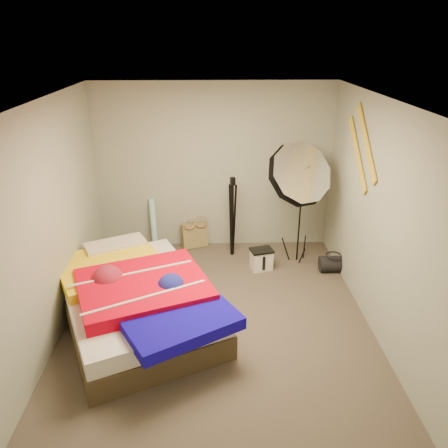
{
  "coord_description": "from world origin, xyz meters",
  "views": [
    {
      "loc": [
        -0.05,
        -4.29,
        3.09
      ],
      "look_at": [
        0.1,
        0.6,
        0.95
      ],
      "focal_mm": 35.0,
      "sensor_mm": 36.0,
      "label": 1
    }
  ],
  "objects_px": {
    "camera_case": "(261,260)",
    "wrapping_roll": "(153,224)",
    "camera_tripod": "(232,212)",
    "duffel_bag": "(333,264)",
    "photo_umbrella": "(298,175)",
    "bed": "(137,299)",
    "tote_bag": "(194,235)"
  },
  "relations": [
    {
      "from": "tote_bag",
      "to": "duffel_bag",
      "type": "bearing_deg",
      "value": -43.35
    },
    {
      "from": "bed",
      "to": "camera_tripod",
      "type": "xyz_separation_m",
      "value": [
        1.17,
        1.67,
        0.38
      ]
    },
    {
      "from": "wrapping_roll",
      "to": "camera_tripod",
      "type": "relative_size",
      "value": 0.64
    },
    {
      "from": "tote_bag",
      "to": "wrapping_roll",
      "type": "height_order",
      "value": "wrapping_roll"
    },
    {
      "from": "tote_bag",
      "to": "bed",
      "type": "height_order",
      "value": "bed"
    },
    {
      "from": "camera_case",
      "to": "duffel_bag",
      "type": "distance_m",
      "value": 1.01
    },
    {
      "from": "camera_case",
      "to": "bed",
      "type": "xyz_separation_m",
      "value": [
        -1.56,
        -1.21,
        0.17
      ]
    },
    {
      "from": "tote_bag",
      "to": "photo_umbrella",
      "type": "relative_size",
      "value": 0.21
    },
    {
      "from": "camera_case",
      "to": "duffel_bag",
      "type": "relative_size",
      "value": 0.76
    },
    {
      "from": "camera_case",
      "to": "camera_tripod",
      "type": "height_order",
      "value": "camera_tripod"
    },
    {
      "from": "duffel_bag",
      "to": "camera_tripod",
      "type": "xyz_separation_m",
      "value": [
        -1.4,
        0.56,
        0.59
      ]
    },
    {
      "from": "tote_bag",
      "to": "photo_umbrella",
      "type": "bearing_deg",
      "value": -44.52
    },
    {
      "from": "tote_bag",
      "to": "duffel_bag",
      "type": "distance_m",
      "value": 2.15
    },
    {
      "from": "wrapping_roll",
      "to": "bed",
      "type": "height_order",
      "value": "wrapping_roll"
    },
    {
      "from": "wrapping_roll",
      "to": "photo_umbrella",
      "type": "bearing_deg",
      "value": -17.38
    },
    {
      "from": "wrapping_roll",
      "to": "duffel_bag",
      "type": "height_order",
      "value": "wrapping_roll"
    },
    {
      "from": "photo_umbrella",
      "to": "bed",
      "type": "bearing_deg",
      "value": -147.02
    },
    {
      "from": "duffel_bag",
      "to": "photo_umbrella",
      "type": "bearing_deg",
      "value": 160.48
    },
    {
      "from": "duffel_bag",
      "to": "camera_tripod",
      "type": "height_order",
      "value": "camera_tripod"
    },
    {
      "from": "bed",
      "to": "camera_case",
      "type": "bearing_deg",
      "value": 37.66
    },
    {
      "from": "camera_case",
      "to": "duffel_bag",
      "type": "bearing_deg",
      "value": -19.11
    },
    {
      "from": "wrapping_roll",
      "to": "bed",
      "type": "distance_m",
      "value": 1.95
    },
    {
      "from": "photo_umbrella",
      "to": "camera_tripod",
      "type": "height_order",
      "value": "photo_umbrella"
    },
    {
      "from": "camera_case",
      "to": "photo_umbrella",
      "type": "xyz_separation_m",
      "value": [
        0.45,
        0.1,
        1.21
      ]
    },
    {
      "from": "camera_tripod",
      "to": "camera_case",
      "type": "bearing_deg",
      "value": -49.65
    },
    {
      "from": "camera_case",
      "to": "camera_tripod",
      "type": "distance_m",
      "value": 0.82
    },
    {
      "from": "wrapping_roll",
      "to": "photo_umbrella",
      "type": "xyz_separation_m",
      "value": [
        2.05,
        -0.64,
        0.96
      ]
    },
    {
      "from": "duffel_bag",
      "to": "wrapping_roll",
      "type": "bearing_deg",
      "value": 162.51
    },
    {
      "from": "camera_tripod",
      "to": "duffel_bag",
      "type": "bearing_deg",
      "value": -21.81
    },
    {
      "from": "tote_bag",
      "to": "duffel_bag",
      "type": "relative_size",
      "value": 1.04
    },
    {
      "from": "camera_tripod",
      "to": "wrapping_roll",
      "type": "bearing_deg",
      "value": 166.79
    },
    {
      "from": "camera_case",
      "to": "wrapping_roll",
      "type": "bearing_deg",
      "value": 141.36
    }
  ]
}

